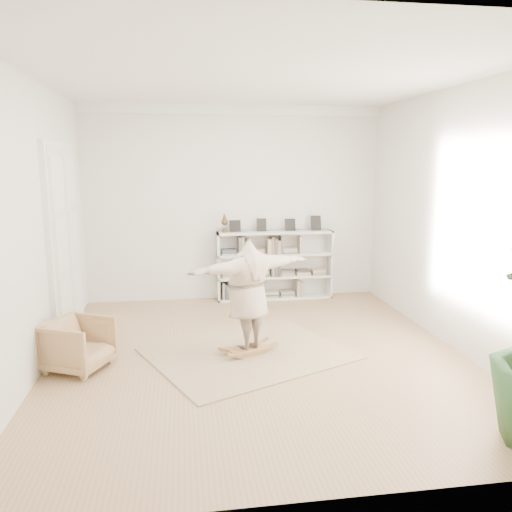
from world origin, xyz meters
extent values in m
plane|color=#93784C|center=(0.00, 0.00, 0.00)|extent=(6.00, 6.00, 0.00)
plane|color=silver|center=(0.00, 3.00, 1.80)|extent=(5.50, 0.00, 5.50)
plane|color=silver|center=(0.00, -3.00, 1.80)|extent=(5.50, 0.00, 5.50)
plane|color=silver|center=(-2.75, 0.00, 1.80)|extent=(0.00, 6.00, 6.00)
plane|color=silver|center=(2.75, 0.00, 1.80)|extent=(0.00, 6.00, 6.00)
plane|color=white|center=(0.00, 0.00, 3.60)|extent=(6.00, 6.00, 0.00)
cube|color=white|center=(0.00, 2.94, 3.51)|extent=(5.50, 0.12, 0.18)
cube|color=white|center=(-2.71, 1.30, 1.40)|extent=(0.08, 1.78, 2.92)
cube|color=silver|center=(-2.69, 0.90, 1.40)|extent=(0.06, 0.78, 2.80)
cube|color=silver|center=(-2.69, 1.70, 1.40)|extent=(0.06, 0.78, 2.80)
cube|color=silver|center=(-0.33, 2.81, 0.65)|extent=(0.04, 0.35, 1.30)
cube|color=silver|center=(1.83, 2.81, 0.65)|extent=(0.04, 0.35, 1.30)
cube|color=silver|center=(0.75, 2.96, 0.65)|extent=(2.20, 0.04, 1.30)
cube|color=silver|center=(0.75, 2.81, 0.02)|extent=(2.20, 0.35, 0.04)
cube|color=silver|center=(0.75, 2.81, 0.43)|extent=(2.20, 0.35, 0.04)
cube|color=silver|center=(0.75, 2.81, 0.86)|extent=(2.20, 0.35, 0.04)
cube|color=silver|center=(0.75, 2.81, 1.28)|extent=(2.20, 0.35, 0.04)
cube|color=black|center=(0.00, 2.85, 1.42)|extent=(0.18, 0.07, 0.24)
cube|color=black|center=(0.50, 2.85, 1.42)|extent=(0.18, 0.07, 0.24)
cube|color=black|center=(1.05, 2.85, 1.42)|extent=(0.18, 0.07, 0.24)
cube|color=black|center=(1.55, 2.85, 1.42)|extent=(0.18, 0.07, 0.24)
imported|color=tan|center=(-2.30, -0.13, 0.33)|extent=(0.95, 0.94, 0.65)
cube|color=tan|center=(-0.13, 0.06, 0.01)|extent=(3.10, 2.85, 0.02)
cube|color=olive|center=(-0.13, 0.06, 0.08)|extent=(0.63, 0.52, 0.03)
cube|color=olive|center=(-0.13, 0.06, 0.04)|extent=(0.36, 0.20, 0.04)
cube|color=olive|center=(-0.13, 0.06, 0.04)|extent=(0.36, 0.20, 0.04)
cube|color=olive|center=(-0.13, 0.06, 0.08)|extent=(0.22, 0.14, 0.11)
cube|color=olive|center=(-0.13, 0.06, 0.08)|extent=(0.22, 0.14, 0.11)
imported|color=tan|center=(-0.13, 0.06, 0.87)|extent=(1.86, 1.20, 1.48)
camera|label=1|loc=(-0.97, -6.33, 2.57)|focal=35.00mm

